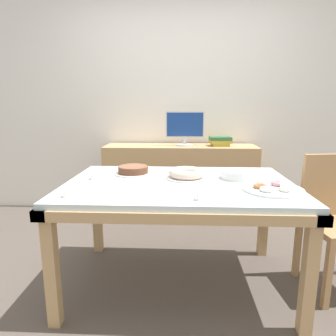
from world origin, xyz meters
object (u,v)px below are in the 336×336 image
(tealight_left_edge, at_px, (92,178))
(tealight_near_front, at_px, (64,195))
(plate_stack, at_px, (236,175))
(computer_monitor, at_px, (185,129))
(chair, at_px, (336,215))
(tealight_right_edge, at_px, (197,199))
(cake_golden_bundt, at_px, (187,174))
(book_stack, at_px, (220,141))
(cake_chocolate_round, at_px, (133,170))
(pastry_platter, at_px, (273,188))

(tealight_left_edge, height_order, tealight_near_front, same)
(plate_stack, bearing_deg, computer_monitor, 105.80)
(computer_monitor, bearing_deg, tealight_left_edge, -116.50)
(plate_stack, xyz_separation_m, tealight_left_edge, (-1.02, -0.08, -0.02))
(chair, xyz_separation_m, tealight_right_edge, (-0.99, -0.45, 0.25))
(cake_golden_bundt, xyz_separation_m, tealight_left_edge, (-0.67, -0.06, -0.02))
(computer_monitor, bearing_deg, chair, -51.65)
(plate_stack, bearing_deg, chair, -5.35)
(book_stack, bearing_deg, tealight_right_edge, -100.84)
(plate_stack, relative_size, tealight_right_edge, 5.25)
(cake_chocolate_round, bearing_deg, pastry_platter, -22.95)
(tealight_near_front, bearing_deg, chair, 13.70)
(plate_stack, bearing_deg, book_stack, 88.22)
(cake_golden_bundt, bearing_deg, cake_chocolate_round, 163.61)
(tealight_left_edge, bearing_deg, pastry_platter, -10.17)
(pastry_platter, bearing_deg, cake_chocolate_round, 157.05)
(tealight_near_front, bearing_deg, computer_monitor, 68.25)
(plate_stack, relative_size, tealight_left_edge, 5.25)
(book_stack, bearing_deg, chair, -63.80)
(chair, xyz_separation_m, pastry_platter, (-0.52, -0.23, 0.25))
(chair, height_order, tealight_left_edge, chair)
(book_stack, distance_m, cake_chocolate_round, 1.41)
(pastry_platter, xyz_separation_m, plate_stack, (-0.17, 0.29, 0.02))
(plate_stack, bearing_deg, tealight_near_front, -155.06)
(computer_monitor, distance_m, plate_stack, 1.33)
(chair, xyz_separation_m, tealight_near_front, (-1.74, -0.43, 0.25))
(computer_monitor, distance_m, cake_golden_bundt, 1.29)
(computer_monitor, xyz_separation_m, tealight_near_front, (-0.70, -1.75, -0.25))
(cake_chocolate_round, relative_size, tealight_left_edge, 6.94)
(chair, xyz_separation_m, plate_stack, (-0.69, 0.06, 0.27))
(pastry_platter, bearing_deg, book_stack, 94.95)
(chair, relative_size, cake_golden_bundt, 3.27)
(cake_chocolate_round, bearing_deg, plate_stack, -7.73)
(computer_monitor, xyz_separation_m, cake_golden_bundt, (0.00, -1.27, -0.22))
(tealight_left_edge, bearing_deg, book_stack, 51.55)
(cake_chocolate_round, bearing_deg, tealight_right_edge, -53.56)
(book_stack, height_order, plate_stack, book_stack)
(computer_monitor, relative_size, tealight_right_edge, 10.60)
(computer_monitor, xyz_separation_m, plate_stack, (0.36, -1.26, -0.23))
(computer_monitor, bearing_deg, plate_stack, -74.20)
(chair, bearing_deg, pastry_platter, -156.42)
(pastry_platter, xyz_separation_m, tealight_near_front, (-1.23, -0.20, -0.00))
(book_stack, distance_m, tealight_right_edge, 1.81)
(book_stack, distance_m, tealight_near_front, 2.07)
(cake_golden_bundt, relative_size, tealight_right_edge, 7.19)
(tealight_left_edge, bearing_deg, chair, 0.38)
(tealight_right_edge, distance_m, tealight_near_front, 0.75)
(cake_chocolate_round, bearing_deg, book_stack, 55.56)
(tealight_near_front, bearing_deg, tealight_left_edge, 85.58)
(book_stack, distance_m, cake_golden_bundt, 1.34)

